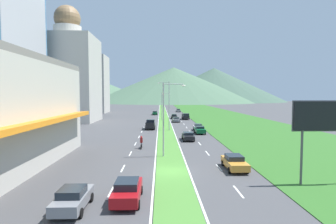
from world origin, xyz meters
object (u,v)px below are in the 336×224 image
object	(u,v)px
car_3	(174,116)
car_7	(234,162)
street_lamp_near	(166,114)
pickup_truck_0	(186,116)
car_6	(178,110)
car_8	(200,130)
car_4	(155,113)
car_5	(73,198)
street_lamp_far	(163,104)
car_2	(188,136)
car_0	(198,127)
street_lamp_mid	(168,103)
car_9	(127,190)
car_1	(176,120)
motorcycle_rider	(141,143)
billboard_roadside	(325,120)
pickup_truck_1	(150,124)

from	to	relation	value
car_3	car_7	size ratio (longest dim) A/B	0.96
car_7	street_lamp_near	bearing A→B (deg)	-130.85
street_lamp_near	pickup_truck_0	size ratio (longest dim) A/B	1.71
car_6	car_8	world-z (taller)	car_8
car_4	car_5	size ratio (longest dim) A/B	1.07
street_lamp_far	car_8	size ratio (longest dim) A/B	2.02
car_3	car_6	distance (m)	34.51
car_3	car_6	world-z (taller)	car_3
car_2	car_3	world-z (taller)	car_3
car_0	car_2	xyz separation A→B (m)	(-3.45, -12.44, -0.02)
street_lamp_mid	car_9	xyz separation A→B (m)	(-4.06, -39.19, -5.18)
car_6	car_7	world-z (taller)	car_7
car_1	car_9	xyz separation A→B (m)	(-6.86, -57.39, 0.08)
street_lamp_near	car_6	xyz separation A→B (m)	(7.44, 88.77, -4.56)
car_0	car_5	bearing A→B (deg)	-19.31
car_1	car_8	world-z (taller)	car_8
car_0	motorcycle_rider	world-z (taller)	motorcycle_rider
car_6	car_0	bearing A→B (deg)	0.05
car_1	street_lamp_far	bearing A→B (deg)	-151.23
car_3	motorcycle_rider	size ratio (longest dim) A/B	2.21
billboard_roadside	car_4	distance (m)	84.47
motorcycle_rider	car_4	bearing A→B (deg)	-0.51
car_2	pickup_truck_0	xyz separation A→B (m)	(3.24, 39.37, 0.27)
car_9	car_0	bearing A→B (deg)	-15.23
car_9	street_lamp_near	bearing A→B (deg)	-12.25
car_0	motorcycle_rider	xyz separation A→B (m)	(-10.93, -19.29, 0.01)
car_4	car_3	bearing A→B (deg)	-158.89
car_0	pickup_truck_1	bearing A→B (deg)	-108.04
street_lamp_far	car_1	world-z (taller)	street_lamp_far
street_lamp_far	billboard_roadside	distance (m)	62.40
car_4	motorcycle_rider	world-z (taller)	motorcycle_rider
car_3	car_7	xyz separation A→B (m)	(3.21, -60.51, 0.02)
car_7	car_0	bearing A→B (deg)	179.10
pickup_truck_0	car_1	bearing A→B (deg)	-22.67
billboard_roadside	car_2	xyz separation A→B (m)	(-9.24, 23.27, -4.87)
car_4	car_9	size ratio (longest dim) A/B	0.99
car_7	car_9	distance (m)	13.01
billboard_roadside	motorcycle_rider	bearing A→B (deg)	135.52
street_lamp_far	car_1	xyz separation A→B (m)	(3.71, -6.76, -4.09)
street_lamp_near	car_2	distance (m)	13.64
billboard_roadside	car_4	xyz separation A→B (m)	(-16.14, 82.77, -4.84)
car_8	pickup_truck_1	bearing A→B (deg)	-128.94
billboard_roadside	car_2	size ratio (longest dim) A/B	1.62
car_0	car_5	distance (m)	42.60
street_lamp_mid	street_lamp_far	xyz separation A→B (m)	(-0.91, 24.96, -1.17)
car_3	motorcycle_rider	distance (m)	49.64
car_2	pickup_truck_1	xyz separation A→B (m)	(-7.03, 15.85, 0.27)
street_lamp_near	car_0	size ratio (longest dim) A/B	2.05
car_1	car_9	distance (m)	57.79
car_4	car_6	xyz separation A→B (m)	(10.30, 17.09, -0.00)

